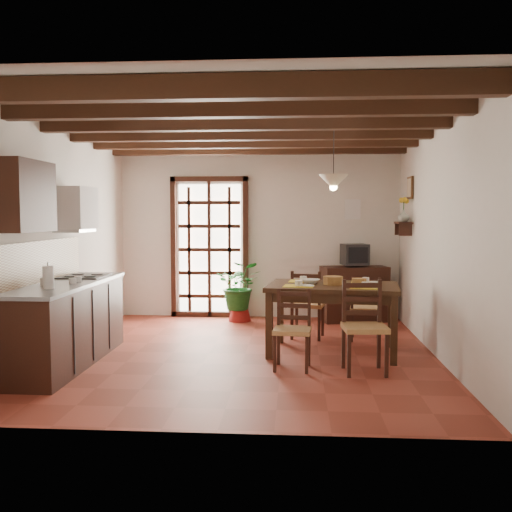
# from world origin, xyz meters

# --- Properties ---
(ground_plane) EXTENTS (5.00, 5.00, 0.00)m
(ground_plane) POSITION_xyz_m (0.00, 0.00, 0.00)
(ground_plane) COLOR maroon
(room_shell) EXTENTS (4.52, 5.02, 2.81)m
(room_shell) POSITION_xyz_m (0.00, 0.00, 1.82)
(room_shell) COLOR silver
(room_shell) RESTS_ON ground_plane
(ceiling_beams) EXTENTS (4.50, 4.34, 0.20)m
(ceiling_beams) POSITION_xyz_m (0.00, 0.00, 2.69)
(ceiling_beams) COLOR black
(ceiling_beams) RESTS_ON room_shell
(french_door) EXTENTS (1.26, 0.11, 2.32)m
(french_door) POSITION_xyz_m (-0.80, 2.45, 1.18)
(french_door) COLOR white
(french_door) RESTS_ON ground_plane
(kitchen_counter) EXTENTS (0.64, 2.25, 1.38)m
(kitchen_counter) POSITION_xyz_m (-1.96, -0.60, 0.47)
(kitchen_counter) COLOR black
(kitchen_counter) RESTS_ON ground_plane
(upper_cabinet) EXTENTS (0.35, 0.80, 0.70)m
(upper_cabinet) POSITION_xyz_m (-2.08, -1.30, 1.85)
(upper_cabinet) COLOR black
(upper_cabinet) RESTS_ON room_shell
(range_hood) EXTENTS (0.38, 0.60, 0.54)m
(range_hood) POSITION_xyz_m (-2.05, -0.05, 1.73)
(range_hood) COLOR white
(range_hood) RESTS_ON room_shell
(counter_items) EXTENTS (0.50, 1.43, 0.25)m
(counter_items) POSITION_xyz_m (-1.95, -0.51, 0.96)
(counter_items) COLOR black
(counter_items) RESTS_ON kitchen_counter
(dining_table) EXTENTS (1.64, 1.17, 0.83)m
(dining_table) POSITION_xyz_m (1.05, 0.11, 0.73)
(dining_table) COLOR #352011
(dining_table) RESTS_ON ground_plane
(chair_near_left) EXTENTS (0.43, 0.41, 0.85)m
(chair_near_left) POSITION_xyz_m (0.57, -0.62, 0.27)
(chair_near_left) COLOR #AC7E49
(chair_near_left) RESTS_ON ground_plane
(chair_near_right) EXTENTS (0.48, 0.46, 0.97)m
(chair_near_right) POSITION_xyz_m (1.33, -0.72, 0.30)
(chair_near_right) COLOR #AC7E49
(chair_near_right) RESTS_ON ground_plane
(chair_far_left) EXTENTS (0.49, 0.48, 0.92)m
(chair_far_left) POSITION_xyz_m (0.76, 0.94, 0.29)
(chair_far_left) COLOR #AC7E49
(chair_far_left) RESTS_ON ground_plane
(chair_far_right) EXTENTS (0.44, 0.43, 0.86)m
(chair_far_right) POSITION_xyz_m (1.52, 0.84, 0.27)
(chair_far_right) COLOR #AC7E49
(chair_far_right) RESTS_ON ground_plane
(table_setting) EXTENTS (1.12, 0.75, 0.10)m
(table_setting) POSITION_xyz_m (1.05, 0.11, 0.95)
(table_setting) COLOR gold
(table_setting) RESTS_ON dining_table
(table_bowl) EXTENTS (0.28, 0.28, 0.05)m
(table_bowl) POSITION_xyz_m (0.78, 0.20, 0.86)
(table_bowl) COLOR white
(table_bowl) RESTS_ON dining_table
(sideboard) EXTENTS (1.09, 0.67, 0.86)m
(sideboard) POSITION_xyz_m (1.52, 2.23, 0.43)
(sideboard) COLOR black
(sideboard) RESTS_ON ground_plane
(crt_tv) EXTENTS (0.44, 0.42, 0.32)m
(crt_tv) POSITION_xyz_m (1.52, 2.22, 1.05)
(crt_tv) COLOR black
(crt_tv) RESTS_ON sideboard
(fuse_box) EXTENTS (0.25, 0.03, 0.32)m
(fuse_box) POSITION_xyz_m (1.50, 2.48, 1.75)
(fuse_box) COLOR white
(fuse_box) RESTS_ON room_shell
(plant_pot) EXTENTS (0.35, 0.35, 0.21)m
(plant_pot) POSITION_xyz_m (-0.27, 2.09, 0.11)
(plant_pot) COLOR maroon
(plant_pot) RESTS_ON ground_plane
(potted_plant) EXTENTS (1.81, 1.56, 1.99)m
(potted_plant) POSITION_xyz_m (-0.27, 2.09, 0.57)
(potted_plant) COLOR #144C19
(potted_plant) RESTS_ON ground_plane
(wall_shelf) EXTENTS (0.20, 0.42, 0.20)m
(wall_shelf) POSITION_xyz_m (2.14, 1.60, 1.51)
(wall_shelf) COLOR black
(wall_shelf) RESTS_ON room_shell
(shelf_vase) EXTENTS (0.15, 0.15, 0.15)m
(shelf_vase) POSITION_xyz_m (2.14, 1.60, 1.65)
(shelf_vase) COLOR #B2BFB2
(shelf_vase) RESTS_ON wall_shelf
(shelf_flowers) EXTENTS (0.14, 0.14, 0.36)m
(shelf_flowers) POSITION_xyz_m (2.14, 1.60, 1.86)
(shelf_flowers) COLOR gold
(shelf_flowers) RESTS_ON shelf_vase
(framed_picture) EXTENTS (0.03, 0.32, 0.32)m
(framed_picture) POSITION_xyz_m (2.22, 1.60, 2.05)
(framed_picture) COLOR brown
(framed_picture) RESTS_ON room_shell
(pendant_lamp) EXTENTS (0.36, 0.36, 0.84)m
(pendant_lamp) POSITION_xyz_m (1.05, 0.21, 2.08)
(pendant_lamp) COLOR black
(pendant_lamp) RESTS_ON room_shell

